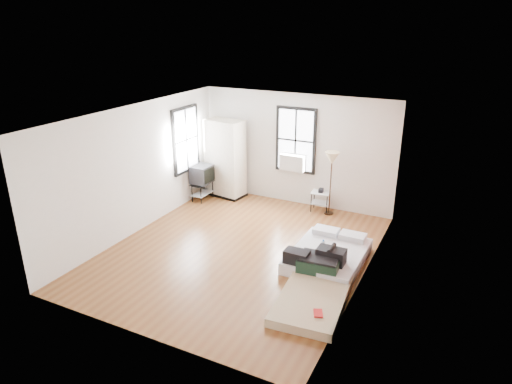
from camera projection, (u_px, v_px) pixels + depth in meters
The scene contains 8 objects.
ground at pixel (240, 251), 9.34m from camera, with size 6.00×6.00×0.00m, color brown.
room_shell at pixel (258, 167), 8.93m from camera, with size 5.02×6.02×2.80m.
mattress_main at pixel (327, 255), 8.87m from camera, with size 1.33×1.80×0.58m.
mattress_bare at pixel (315, 288), 7.83m from camera, with size 1.22×2.08×0.43m.
wardrobe at pixel (225, 159), 11.97m from camera, with size 1.11×0.73×2.04m.
side_table at pixel (321, 196), 11.15m from camera, with size 0.47×0.39×0.58m.
floor_lamp at pixel (332, 162), 10.66m from camera, with size 0.33×0.33×1.56m.
tv_stand at pixel (202, 176), 11.77m from camera, with size 0.48×0.67×0.93m.
Camera 1 is at (3.99, -7.29, 4.45)m, focal length 32.00 mm.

